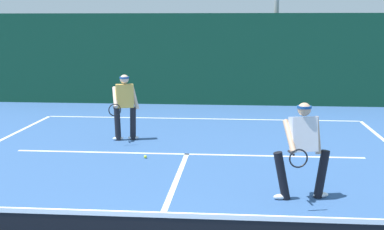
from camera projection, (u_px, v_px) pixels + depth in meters
court_line_baseline_far at (201, 119)px, 15.77m from camera, size 9.33×0.10×0.01m
court_line_service at (187, 154)px, 11.51m from camera, size 7.60×0.10×0.01m
court_line_centre at (167, 202)px, 8.41m from camera, size 0.10×6.40×0.01m
player_near at (303, 147)px, 8.45m from camera, size 0.95×0.89×1.59m
player_far at (125, 104)px, 12.76m from camera, size 0.69×0.90×1.60m
tennis_ball_extra at (145, 157)px, 11.16m from camera, size 0.07×0.07×0.07m
back_fence_windscreen at (207, 59)px, 18.26m from camera, size 16.93×0.12×3.16m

